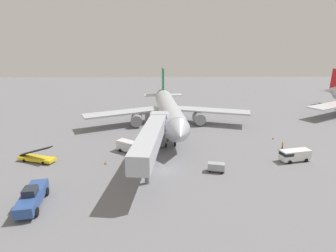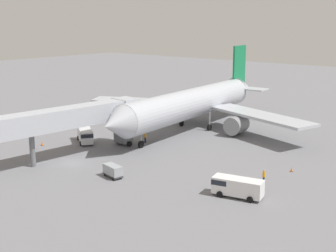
{
  "view_description": "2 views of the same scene",
  "coord_description": "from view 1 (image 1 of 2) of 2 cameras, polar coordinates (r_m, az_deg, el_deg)",
  "views": [
    {
      "loc": [
        0.2,
        -39.21,
        19.47
      ],
      "look_at": [
        0.94,
        17.83,
        2.42
      ],
      "focal_mm": 27.68,
      "sensor_mm": 36.0,
      "label": 1
    },
    {
      "loc": [
        47.6,
        -37.21,
        18.75
      ],
      "look_at": [
        2.91,
        16.89,
        2.44
      ],
      "focal_mm": 49.11,
      "sensor_mm": 36.0,
      "label": 2
    }
  ],
  "objects": [
    {
      "name": "safety_cone_bravo",
      "position": [
        47.23,
        -13.64,
        -7.83
      ],
      "size": [
        0.38,
        0.38,
        0.59
      ],
      "color": "black",
      "rests_on": "ground"
    },
    {
      "name": "baggage_cart_outer_left",
      "position": [
        43.72,
        10.55,
        -8.88
      ],
      "size": [
        2.91,
        1.78,
        1.53
      ],
      "color": "#38383D",
      "rests_on": "ground"
    },
    {
      "name": "service_van_outer_right",
      "position": [
        52.02,
        26.04,
        -5.71
      ],
      "size": [
        5.72,
        3.05,
        2.09
      ],
      "color": "white",
      "rests_on": "ground"
    },
    {
      "name": "ground_plane",
      "position": [
        43.78,
        -0.94,
        -9.77
      ],
      "size": [
        300.0,
        300.0,
        0.0
      ],
      "primitive_type": "plane",
      "color": "slate"
    },
    {
      "name": "belt_loader_truck",
      "position": [
        52.33,
        -26.91,
        -6.2
      ],
      "size": [
        7.02,
        3.68,
        3.22
      ],
      "color": "yellow",
      "rests_on": "ground"
    },
    {
      "name": "safety_cone_alpha",
      "position": [
        62.68,
        22.12,
        -2.47
      ],
      "size": [
        0.35,
        0.35,
        0.54
      ],
      "color": "black",
      "rests_on": "ground"
    },
    {
      "name": "jet_bridge",
      "position": [
        43.92,
        -3.35,
        -2.04
      ],
      "size": [
        5.57,
        23.93,
        7.16
      ],
      "color": "#B2B7C1",
      "rests_on": "ground"
    },
    {
      "name": "ground_crew_worker_midground",
      "position": [
        56.18,
        -0.05,
        -2.62
      ],
      "size": [
        0.48,
        0.48,
        1.78
      ],
      "color": "#1E2333",
      "rests_on": "ground"
    },
    {
      "name": "ground_crew_worker_foreground",
      "position": [
        56.94,
        23.9,
        -3.89
      ],
      "size": [
        0.33,
        0.33,
        1.69
      ],
      "color": "#1E2333",
      "rests_on": "ground"
    },
    {
      "name": "pushback_tug",
      "position": [
        38.47,
        -27.74,
        -13.7
      ],
      "size": [
        3.44,
        7.64,
        2.77
      ],
      "color": "#2D4C8E",
      "rests_on": "ground"
    },
    {
      "name": "airplane_at_gate",
      "position": [
        67.0,
        0.03,
        3.78
      ],
      "size": [
        43.96,
        44.97,
        13.7
      ],
      "color": "#B7BCC6",
      "rests_on": "ground"
    },
    {
      "name": "service_van_far_right",
      "position": [
        51.03,
        -8.23,
        -4.46
      ],
      "size": [
        5.67,
        4.61,
        2.18
      ],
      "color": "silver",
      "rests_on": "ground"
    }
  ]
}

